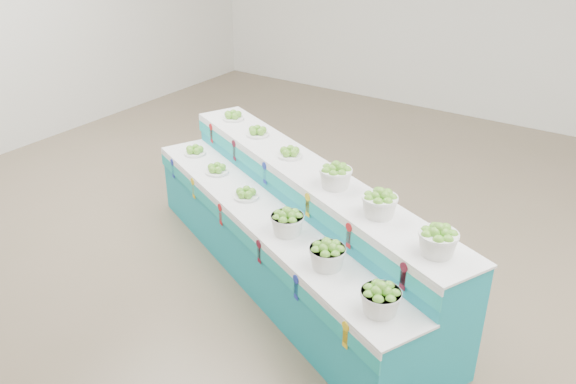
{
  "coord_description": "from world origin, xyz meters",
  "views": [
    {
      "loc": [
        2.39,
        -4.02,
        3.22
      ],
      "look_at": [
        -0.18,
        -0.22,
        0.87
      ],
      "focal_mm": 37.06,
      "sensor_mm": 36.0,
      "label": 1
    }
  ],
  "objects_px": {
    "display_stand": "(288,228)",
    "plate_upper_mid": "(257,131)",
    "basket_lower_left": "(287,222)",
    "basket_upper_right": "(438,240)"
  },
  "relations": [
    {
      "from": "basket_lower_left",
      "to": "basket_upper_right",
      "type": "height_order",
      "value": "basket_upper_right"
    },
    {
      "from": "display_stand",
      "to": "plate_upper_mid",
      "type": "bearing_deg",
      "value": 166.55
    },
    {
      "from": "plate_upper_mid",
      "to": "basket_upper_right",
      "type": "relative_size",
      "value": 0.85
    },
    {
      "from": "plate_upper_mid",
      "to": "basket_upper_right",
      "type": "xyz_separation_m",
      "value": [
        2.29,
        -1.05,
        0.05
      ]
    },
    {
      "from": "display_stand",
      "to": "plate_upper_mid",
      "type": "height_order",
      "value": "plate_upper_mid"
    },
    {
      "from": "basket_lower_left",
      "to": "basket_upper_right",
      "type": "xyz_separation_m",
      "value": [
        1.27,
        -0.07,
        0.3
      ]
    },
    {
      "from": "plate_upper_mid",
      "to": "basket_upper_right",
      "type": "height_order",
      "value": "basket_upper_right"
    },
    {
      "from": "basket_lower_left",
      "to": "basket_upper_right",
      "type": "relative_size",
      "value": 1.0
    },
    {
      "from": "display_stand",
      "to": "basket_upper_right",
      "type": "relative_size",
      "value": 13.76
    },
    {
      "from": "display_stand",
      "to": "plate_upper_mid",
      "type": "relative_size",
      "value": 16.14
    }
  ]
}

